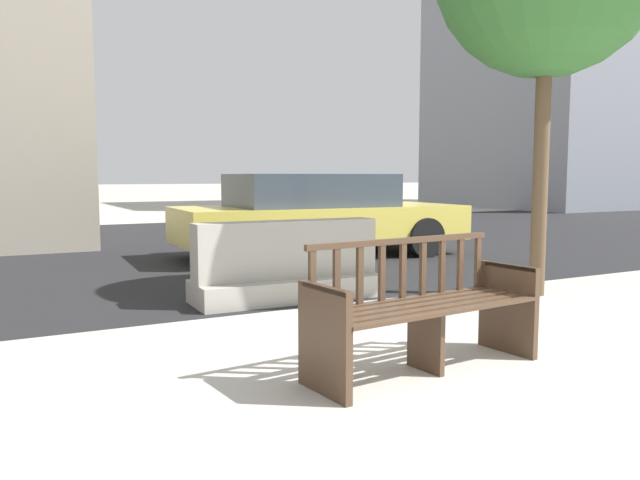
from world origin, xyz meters
The scene contains 6 objects.
ground_plane centered at (0.00, 0.00, 0.00)m, with size 200.00×200.00×0.00m, color #ADA89E.
street_asphalt centered at (0.00, 8.70, 0.00)m, with size 120.00×12.00×0.01m, color black.
street_bench centered at (-0.57, 0.54, 0.40)m, with size 1.73×0.68×0.88m.
jersey_barrier_centre centered at (-0.35, 3.15, 0.34)m, with size 2.01×0.72×0.84m.
car_taxi_near centered at (1.64, 6.21, 0.68)m, with size 4.75×2.18×1.34m.
building_far_right centered at (20.08, 16.63, 8.22)m, with size 10.62×8.47×16.44m.
Camera 1 is at (-3.12, -2.76, 1.31)m, focal length 35.00 mm.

